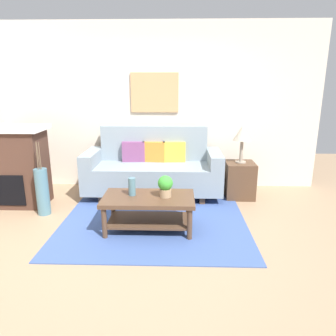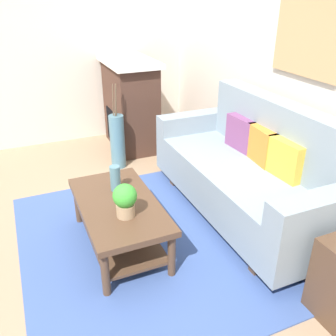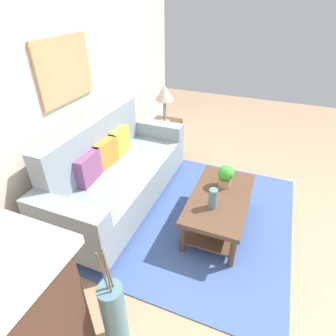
{
  "view_description": "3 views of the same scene",
  "coord_description": "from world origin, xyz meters",
  "px_view_note": "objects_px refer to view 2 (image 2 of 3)",
  "views": [
    {
      "loc": [
        0.3,
        -3.24,
        1.76
      ],
      "look_at": [
        0.17,
        0.89,
        0.62
      ],
      "focal_mm": 33.43,
      "sensor_mm": 36.0,
      "label": 1
    },
    {
      "loc": [
        2.39,
        -0.34,
        1.97
      ],
      "look_at": [
        -0.26,
        0.8,
        0.54
      ],
      "focal_mm": 39.19,
      "sensor_mm": 36.0,
      "label": 2
    },
    {
      "loc": [
        -2.39,
        -0.05,
        2.27
      ],
      "look_at": [
        0.05,
        0.91,
        0.58
      ],
      "focal_mm": 29.51,
      "sensor_mm": 36.0,
      "label": 3
    }
  ],
  "objects_px": {
    "throw_pillow_mustard": "(285,159)",
    "potted_plant_tabletop": "(125,199)",
    "fireplace": "(130,104)",
    "floor_vase": "(117,142)",
    "coffee_table": "(119,214)",
    "throw_pillow_plum": "(241,133)",
    "tabletop_vase": "(115,178)",
    "throw_pillow_orange": "(262,145)",
    "couch": "(247,172)",
    "framed_painting": "(308,37)"
  },
  "relations": [
    {
      "from": "throw_pillow_orange",
      "to": "fireplace",
      "type": "bearing_deg",
      "value": -163.43
    },
    {
      "from": "couch",
      "to": "throw_pillow_mustard",
      "type": "xyz_separation_m",
      "value": [
        0.32,
        0.13,
        0.25
      ]
    },
    {
      "from": "throw_pillow_orange",
      "to": "couch",
      "type": "bearing_deg",
      "value": -90.0
    },
    {
      "from": "throw_pillow_orange",
      "to": "framed_painting",
      "type": "relative_size",
      "value": 0.46
    },
    {
      "from": "couch",
      "to": "potted_plant_tabletop",
      "type": "relative_size",
      "value": 8.05
    },
    {
      "from": "couch",
      "to": "fireplace",
      "type": "xyz_separation_m",
      "value": [
        -2.0,
        -0.47,
        0.16
      ]
    },
    {
      "from": "couch",
      "to": "throw_pillow_plum",
      "type": "height_order",
      "value": "couch"
    },
    {
      "from": "couch",
      "to": "throw_pillow_mustard",
      "type": "height_order",
      "value": "couch"
    },
    {
      "from": "throw_pillow_plum",
      "to": "throw_pillow_orange",
      "type": "distance_m",
      "value": 0.32
    },
    {
      "from": "throw_pillow_orange",
      "to": "tabletop_vase",
      "type": "distance_m",
      "value": 1.35
    },
    {
      "from": "throw_pillow_plum",
      "to": "fireplace",
      "type": "relative_size",
      "value": 0.31
    },
    {
      "from": "throw_pillow_mustard",
      "to": "framed_painting",
      "type": "relative_size",
      "value": 0.46
    },
    {
      "from": "tabletop_vase",
      "to": "potted_plant_tabletop",
      "type": "relative_size",
      "value": 0.84
    },
    {
      "from": "throw_pillow_mustard",
      "to": "framed_painting",
      "type": "distance_m",
      "value": 1.03
    },
    {
      "from": "throw_pillow_mustard",
      "to": "potted_plant_tabletop",
      "type": "bearing_deg",
      "value": -93.56
    },
    {
      "from": "throw_pillow_mustard",
      "to": "throw_pillow_orange",
      "type": "bearing_deg",
      "value": 180.0
    },
    {
      "from": "throw_pillow_orange",
      "to": "potted_plant_tabletop",
      "type": "xyz_separation_m",
      "value": [
        0.24,
        -1.37,
        -0.11
      ]
    },
    {
      "from": "throw_pillow_plum",
      "to": "potted_plant_tabletop",
      "type": "relative_size",
      "value": 1.37
    },
    {
      "from": "throw_pillow_mustard",
      "to": "potted_plant_tabletop",
      "type": "height_order",
      "value": "throw_pillow_mustard"
    },
    {
      "from": "couch",
      "to": "coffee_table",
      "type": "distance_m",
      "value": 1.25
    },
    {
      "from": "couch",
      "to": "potted_plant_tabletop",
      "type": "height_order",
      "value": "couch"
    },
    {
      "from": "throw_pillow_plum",
      "to": "coffee_table",
      "type": "bearing_deg",
      "value": -75.27
    },
    {
      "from": "throw_pillow_orange",
      "to": "coffee_table",
      "type": "xyz_separation_m",
      "value": [
        0.04,
        -1.37,
        -0.37
      ]
    },
    {
      "from": "throw_pillow_plum",
      "to": "tabletop_vase",
      "type": "height_order",
      "value": "throw_pillow_plum"
    },
    {
      "from": "throw_pillow_plum",
      "to": "throw_pillow_orange",
      "type": "bearing_deg",
      "value": 0.0
    },
    {
      "from": "fireplace",
      "to": "floor_vase",
      "type": "relative_size",
      "value": 1.8
    },
    {
      "from": "framed_painting",
      "to": "tabletop_vase",
      "type": "bearing_deg",
      "value": -95.67
    },
    {
      "from": "potted_plant_tabletop",
      "to": "fireplace",
      "type": "bearing_deg",
      "value": 160.97
    },
    {
      "from": "coffee_table",
      "to": "floor_vase",
      "type": "bearing_deg",
      "value": 164.15
    },
    {
      "from": "coffee_table",
      "to": "floor_vase",
      "type": "distance_m",
      "value": 1.54
    },
    {
      "from": "floor_vase",
      "to": "tabletop_vase",
      "type": "bearing_deg",
      "value": -16.49
    },
    {
      "from": "throw_pillow_mustard",
      "to": "tabletop_vase",
      "type": "relative_size",
      "value": 1.64
    },
    {
      "from": "fireplace",
      "to": "throw_pillow_plum",
      "type": "bearing_deg",
      "value": 19.55
    },
    {
      "from": "throw_pillow_orange",
      "to": "floor_vase",
      "type": "bearing_deg",
      "value": -146.67
    },
    {
      "from": "floor_vase",
      "to": "coffee_table",
      "type": "bearing_deg",
      "value": -15.85
    },
    {
      "from": "throw_pillow_mustard",
      "to": "fireplace",
      "type": "height_order",
      "value": "fireplace"
    },
    {
      "from": "fireplace",
      "to": "tabletop_vase",
      "type": "bearing_deg",
      "value": -21.75
    },
    {
      "from": "throw_pillow_plum",
      "to": "floor_vase",
      "type": "height_order",
      "value": "throw_pillow_plum"
    },
    {
      "from": "throw_pillow_mustard",
      "to": "floor_vase",
      "type": "distance_m",
      "value": 2.04
    },
    {
      "from": "coffee_table",
      "to": "floor_vase",
      "type": "relative_size",
      "value": 1.71
    },
    {
      "from": "throw_pillow_plum",
      "to": "coffee_table",
      "type": "distance_m",
      "value": 1.46
    },
    {
      "from": "couch",
      "to": "potted_plant_tabletop",
      "type": "distance_m",
      "value": 1.27
    },
    {
      "from": "throw_pillow_plum",
      "to": "floor_vase",
      "type": "xyz_separation_m",
      "value": [
        -1.12,
        -0.95,
        -0.36
      ]
    },
    {
      "from": "tabletop_vase",
      "to": "fireplace",
      "type": "relative_size",
      "value": 0.19
    },
    {
      "from": "potted_plant_tabletop",
      "to": "fireplace",
      "type": "distance_m",
      "value": 2.37
    },
    {
      "from": "throw_pillow_plum",
      "to": "tabletop_vase",
      "type": "distance_m",
      "value": 1.35
    },
    {
      "from": "framed_painting",
      "to": "fireplace",
      "type": "bearing_deg",
      "value": -154.94
    },
    {
      "from": "throw_pillow_orange",
      "to": "throw_pillow_plum",
      "type": "bearing_deg",
      "value": 180.0
    },
    {
      "from": "couch",
      "to": "throw_pillow_mustard",
      "type": "distance_m",
      "value": 0.43
    },
    {
      "from": "throw_pillow_plum",
      "to": "throw_pillow_orange",
      "type": "xyz_separation_m",
      "value": [
        0.32,
        0.0,
        0.0
      ]
    }
  ]
}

